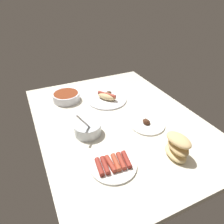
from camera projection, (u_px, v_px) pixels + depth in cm
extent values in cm
cube|color=silver|center=(118.00, 121.00, 121.13)|extent=(120.00, 90.00, 3.00)
ellipsoid|color=#E5C689|center=(175.00, 153.00, 94.41)|extent=(13.73, 9.44, 3.60)
ellipsoid|color=tan|center=(178.00, 147.00, 92.70)|extent=(14.07, 10.13, 3.60)
ellipsoid|color=#DBB77A|center=(179.00, 140.00, 91.05)|extent=(13.59, 9.18, 3.60)
cylinder|color=white|center=(66.00, 97.00, 137.31)|extent=(17.70, 17.70, 5.31)
cylinder|color=maroon|center=(66.00, 94.00, 136.09)|extent=(15.93, 15.93, 1.00)
cylinder|color=white|center=(107.00, 100.00, 138.39)|extent=(25.90, 25.90, 1.00)
ellipsoid|color=#E5C689|center=(107.00, 96.00, 136.92)|extent=(14.45, 12.77, 4.40)
cylinder|color=#9E3828|center=(107.00, 95.00, 136.27)|extent=(11.79, 9.46, 2.40)
ellipsoid|color=#472819|center=(109.00, 93.00, 142.17)|extent=(4.29, 4.95, 2.80)
cylinder|color=silver|center=(88.00, 129.00, 107.53)|extent=(14.16, 14.16, 6.01)
cylinder|color=beige|center=(88.00, 127.00, 106.87)|extent=(12.46, 12.46, 2.71)
cube|color=#B7B7BC|center=(86.00, 124.00, 101.21)|extent=(2.78, 9.45, 13.78)
cylinder|color=white|center=(147.00, 125.00, 114.89)|extent=(19.22, 19.22, 1.00)
ellipsoid|color=#472819|center=(146.00, 121.00, 114.47)|extent=(4.56, 4.28, 2.67)
ellipsoid|color=#472819|center=(147.00, 122.00, 114.04)|extent=(4.83, 4.86, 2.04)
ellipsoid|color=#472819|center=(146.00, 122.00, 114.15)|extent=(4.60, 3.91, 2.71)
cylinder|color=white|center=(113.00, 166.00, 89.71)|extent=(20.48, 20.48, 1.00)
cylinder|color=maroon|center=(99.00, 167.00, 87.07)|extent=(9.53, 3.47, 2.25)
cylinder|color=maroon|center=(105.00, 165.00, 87.77)|extent=(9.52, 3.42, 2.25)
cylinder|color=#9E3828|center=(111.00, 164.00, 88.48)|extent=(9.33, 2.36, 2.25)
cylinder|color=#AD472D|center=(116.00, 162.00, 89.18)|extent=(9.53, 3.54, 2.25)
cylinder|color=#9E3828|center=(121.00, 161.00, 89.89)|extent=(9.55, 3.71, 2.25)
cylinder|color=maroon|center=(126.00, 159.00, 90.59)|extent=(9.55, 3.72, 2.25)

